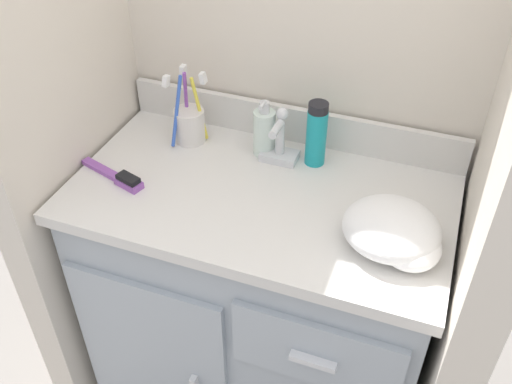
# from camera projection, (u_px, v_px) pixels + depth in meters

# --- Properties ---
(wall_back) EXTENTS (1.05, 0.08, 2.20)m
(wall_back) POSITION_uv_depth(u_px,v_px,m) (303.00, 28.00, 1.34)
(wall_back) COLOR beige
(wall_back) RESTS_ON ground_plane
(wall_left) EXTENTS (0.08, 0.57, 2.20)m
(wall_left) POSITION_uv_depth(u_px,v_px,m) (54.00, 47.00, 1.26)
(wall_left) COLOR beige
(wall_left) RESTS_ON ground_plane
(vanity) EXTENTS (0.87, 0.51, 0.82)m
(vanity) POSITION_uv_depth(u_px,v_px,m) (258.00, 307.00, 1.55)
(vanity) COLOR #9EA8B2
(vanity) RESTS_ON ground_plane
(backsplash) EXTENTS (0.87, 0.02, 0.09)m
(backsplash) POSITION_uv_depth(u_px,v_px,m) (292.00, 124.00, 1.44)
(backsplash) COLOR silver
(backsplash) RESTS_ON vanity
(sink_faucet) EXTENTS (0.09, 0.09, 0.14)m
(sink_faucet) POSITION_uv_depth(u_px,v_px,m) (280.00, 143.00, 1.37)
(sink_faucet) COLOR silver
(sink_faucet) RESTS_ON vanity
(toothbrush_cup) EXTENTS (0.09, 0.10, 0.20)m
(toothbrush_cup) POSITION_uv_depth(u_px,v_px,m) (189.00, 123.00, 1.44)
(toothbrush_cup) COLOR silver
(toothbrush_cup) RESTS_ON vanity
(soap_dispenser) EXTENTS (0.05, 0.06, 0.15)m
(soap_dispenser) POSITION_uv_depth(u_px,v_px,m) (264.00, 132.00, 1.39)
(soap_dispenser) COLOR silver
(soap_dispenser) RESTS_ON vanity
(shaving_cream_can) EXTENTS (0.05, 0.05, 0.16)m
(shaving_cream_can) POSITION_uv_depth(u_px,v_px,m) (316.00, 134.00, 1.34)
(shaving_cream_can) COLOR teal
(shaving_cream_can) RESTS_ON vanity
(hairbrush) EXTENTS (0.19, 0.08, 0.03)m
(hairbrush) POSITION_uv_depth(u_px,v_px,m) (119.00, 177.00, 1.33)
(hairbrush) COLOR purple
(hairbrush) RESTS_ON vanity
(hand_towel) EXTENTS (0.20, 0.19, 0.09)m
(hand_towel) POSITION_uv_depth(u_px,v_px,m) (396.00, 232.00, 1.14)
(hand_towel) COLOR white
(hand_towel) RESTS_ON vanity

